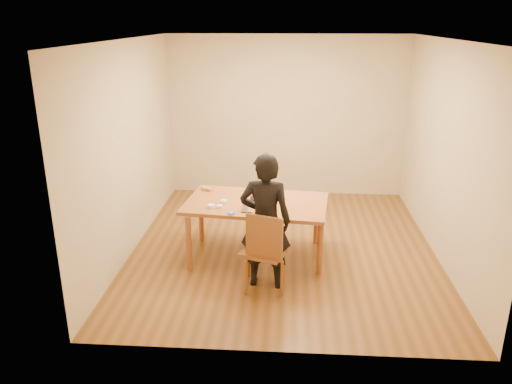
# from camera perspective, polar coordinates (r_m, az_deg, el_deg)

# --- Properties ---
(room_shell) EXTENTS (4.00, 4.50, 2.70)m
(room_shell) POSITION_cam_1_polar(r_m,az_deg,el_deg) (6.68, 3.37, 5.48)
(room_shell) COLOR brown
(room_shell) RESTS_ON ground
(dining_table) EXTENTS (1.86, 1.23, 0.04)m
(dining_table) POSITION_cam_1_polar(r_m,az_deg,el_deg) (6.28, 0.03, -1.31)
(dining_table) COLOR brown
(dining_table) RESTS_ON floor
(dining_chair) EXTENTS (0.59, 0.59, 0.04)m
(dining_chair) POSITION_cam_1_polar(r_m,az_deg,el_deg) (5.68, 1.03, -6.75)
(dining_chair) COLOR brown
(dining_chair) RESTS_ON floor
(cake_plate) EXTENTS (0.32, 0.32, 0.02)m
(cake_plate) POSITION_cam_1_polar(r_m,az_deg,el_deg) (6.37, 0.75, -0.69)
(cake_plate) COLOR red
(cake_plate) RESTS_ON dining_table
(cake) EXTENTS (0.23, 0.23, 0.07)m
(cake) POSITION_cam_1_polar(r_m,az_deg,el_deg) (6.35, 0.75, -0.28)
(cake) COLOR white
(cake) RESTS_ON cake_plate
(frosting_dome) EXTENTS (0.23, 0.23, 0.03)m
(frosting_dome) POSITION_cam_1_polar(r_m,az_deg,el_deg) (6.34, 0.75, 0.14)
(frosting_dome) COLOR white
(frosting_dome) RESTS_ON cake
(frosting_tub) EXTENTS (0.10, 0.10, 0.08)m
(frosting_tub) POSITION_cam_1_polar(r_m,az_deg,el_deg) (5.99, -1.22, -1.71)
(frosting_tub) COLOR white
(frosting_tub) RESTS_ON dining_table
(frosting_lid) EXTENTS (0.09, 0.09, 0.01)m
(frosting_lid) POSITION_cam_1_polar(r_m,az_deg,el_deg) (5.90, -2.86, -2.50)
(frosting_lid) COLOR #1A29AB
(frosting_lid) RESTS_ON dining_table
(frosting_dollop) EXTENTS (0.04, 0.04, 0.02)m
(frosting_dollop) POSITION_cam_1_polar(r_m,az_deg,el_deg) (5.89, -2.86, -2.38)
(frosting_dollop) COLOR white
(frosting_dollop) RESTS_ON frosting_lid
(ramekin_green) EXTENTS (0.07, 0.07, 0.04)m
(ramekin_green) POSITION_cam_1_polar(r_m,az_deg,el_deg) (6.09, -4.17, -1.67)
(ramekin_green) COLOR white
(ramekin_green) RESTS_ON dining_table
(ramekin_yellow) EXTENTS (0.09, 0.09, 0.04)m
(ramekin_yellow) POSITION_cam_1_polar(r_m,az_deg,el_deg) (6.24, -3.69, -1.10)
(ramekin_yellow) COLOR white
(ramekin_yellow) RESTS_ON dining_table
(ramekin_multi) EXTENTS (0.09, 0.09, 0.04)m
(ramekin_multi) POSITION_cam_1_polar(r_m,az_deg,el_deg) (6.09, -5.13, -1.65)
(ramekin_multi) COLOR white
(ramekin_multi) RESTS_ON dining_table
(candy_box_pink) EXTENTS (0.16, 0.11, 0.02)m
(candy_box_pink) POSITION_cam_1_polar(r_m,az_deg,el_deg) (6.72, -5.64, 0.27)
(candy_box_pink) COLOR #D93375
(candy_box_pink) RESTS_ON dining_table
(candy_box_green) EXTENTS (0.15, 0.12, 0.02)m
(candy_box_green) POSITION_cam_1_polar(r_m,az_deg,el_deg) (6.71, -5.68, 0.45)
(candy_box_green) COLOR green
(candy_box_green) RESTS_ON candy_box_pink
(spatula) EXTENTS (0.14, 0.02, 0.01)m
(spatula) POSITION_cam_1_polar(r_m,az_deg,el_deg) (5.93, -1.03, -2.36)
(spatula) COLOR black
(spatula) RESTS_ON dining_table
(person) EXTENTS (0.61, 0.43, 1.58)m
(person) POSITION_cam_1_polar(r_m,az_deg,el_deg) (5.58, 1.07, -3.39)
(person) COLOR black
(person) RESTS_ON floor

